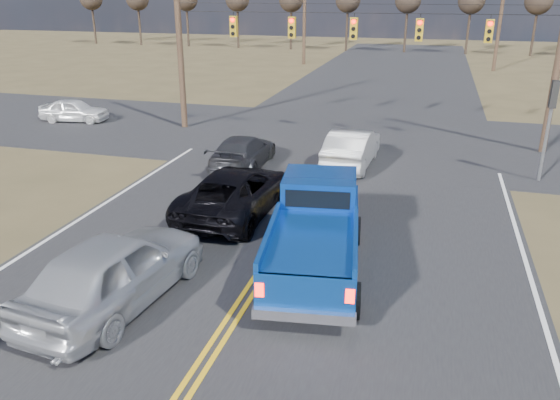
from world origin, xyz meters
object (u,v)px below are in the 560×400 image
(white_car_queue, at_px, (352,148))
(pickup_truck, at_px, (315,233))
(black_suv, at_px, (235,191))
(cross_car_west, at_px, (74,110))
(dgrey_car_queue, at_px, (243,152))
(silver_suv, at_px, (115,269))

(white_car_queue, bearing_deg, pickup_truck, 95.57)
(black_suv, distance_m, cross_car_west, 17.00)
(black_suv, bearing_deg, cross_car_west, -35.86)
(cross_car_west, bearing_deg, black_suv, -135.58)
(dgrey_car_queue, bearing_deg, cross_car_west, -25.81)
(silver_suv, bearing_deg, dgrey_car_queue, -80.07)
(black_suv, bearing_deg, dgrey_car_queue, -71.80)
(black_suv, bearing_deg, pickup_truck, 138.49)
(white_car_queue, bearing_deg, silver_suv, 76.12)
(pickup_truck, xyz_separation_m, cross_car_west, (-16.89, 13.55, -0.44))
(pickup_truck, height_order, silver_suv, pickup_truck)
(dgrey_car_queue, height_order, cross_car_west, dgrey_car_queue)
(cross_car_west, bearing_deg, dgrey_car_queue, -122.64)
(silver_suv, height_order, cross_car_west, silver_suv)
(silver_suv, relative_size, dgrey_car_queue, 1.14)
(pickup_truck, relative_size, white_car_queue, 1.29)
(pickup_truck, distance_m, dgrey_car_queue, 9.39)
(silver_suv, bearing_deg, black_suv, -90.71)
(black_suv, relative_size, dgrey_car_queue, 1.19)
(pickup_truck, height_order, cross_car_west, pickup_truck)
(pickup_truck, xyz_separation_m, black_suv, (-3.40, 3.19, -0.32))
(black_suv, xyz_separation_m, dgrey_car_queue, (-1.44, 4.84, -0.09))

